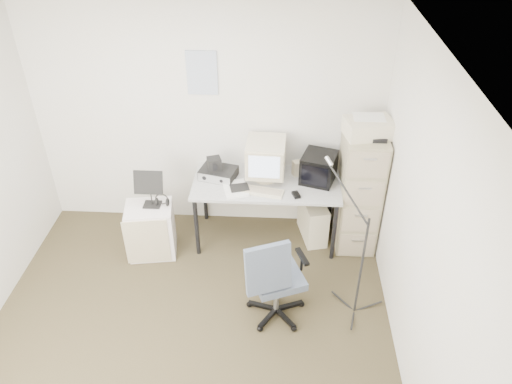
# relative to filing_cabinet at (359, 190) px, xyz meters

# --- Properties ---
(floor) EXTENTS (3.60, 3.60, 0.01)m
(floor) POSITION_rel_filing_cabinet_xyz_m (-1.58, -1.48, -0.66)
(floor) COLOR #3D361E
(floor) RESTS_ON ground
(ceiling) EXTENTS (3.60, 3.60, 0.01)m
(ceiling) POSITION_rel_filing_cabinet_xyz_m (-1.58, -1.48, 1.85)
(ceiling) COLOR white
(ceiling) RESTS_ON ground
(wall_back) EXTENTS (3.60, 0.02, 2.50)m
(wall_back) POSITION_rel_filing_cabinet_xyz_m (-1.58, 0.32, 0.60)
(wall_back) COLOR silver
(wall_back) RESTS_ON ground
(wall_right) EXTENTS (0.02, 3.60, 2.50)m
(wall_right) POSITION_rel_filing_cabinet_xyz_m (0.22, -1.48, 0.60)
(wall_right) COLOR silver
(wall_right) RESTS_ON ground
(wall_calendar) EXTENTS (0.30, 0.02, 0.44)m
(wall_calendar) POSITION_rel_filing_cabinet_xyz_m (-1.60, 0.31, 1.10)
(wall_calendar) COLOR white
(wall_calendar) RESTS_ON wall_back
(filing_cabinet) EXTENTS (0.40, 0.60, 1.30)m
(filing_cabinet) POSITION_rel_filing_cabinet_xyz_m (0.00, 0.00, 0.00)
(filing_cabinet) COLOR gray
(filing_cabinet) RESTS_ON floor
(printer) EXTENTS (0.49, 0.38, 0.17)m
(printer) POSITION_rel_filing_cabinet_xyz_m (0.00, -0.04, 0.73)
(printer) COLOR beige
(printer) RESTS_ON filing_cabinet
(desk) EXTENTS (1.50, 0.70, 0.73)m
(desk) POSITION_rel_filing_cabinet_xyz_m (-0.95, -0.03, -0.29)
(desk) COLOR #BCBCBC
(desk) RESTS_ON floor
(crt_monitor) EXTENTS (0.40, 0.42, 0.42)m
(crt_monitor) POSITION_rel_filing_cabinet_xyz_m (-0.96, 0.05, 0.29)
(crt_monitor) COLOR beige
(crt_monitor) RESTS_ON desk
(crt_tv) EXTENTS (0.41, 0.42, 0.29)m
(crt_tv) POSITION_rel_filing_cabinet_xyz_m (-0.42, 0.04, 0.23)
(crt_tv) COLOR black
(crt_tv) RESTS_ON desk
(desk_speaker) EXTENTS (0.11, 0.11, 0.16)m
(desk_speaker) POSITION_rel_filing_cabinet_xyz_m (-0.64, 0.12, 0.16)
(desk_speaker) COLOR #BDAF8E
(desk_speaker) RESTS_ON desk
(keyboard) EXTENTS (0.43, 0.22, 0.02)m
(keyboard) POSITION_rel_filing_cabinet_xyz_m (-0.98, -0.22, 0.09)
(keyboard) COLOR beige
(keyboard) RESTS_ON desk
(mouse) EXTENTS (0.09, 0.12, 0.03)m
(mouse) POSITION_rel_filing_cabinet_xyz_m (-0.65, -0.26, 0.10)
(mouse) COLOR black
(mouse) RESTS_ON desk
(radio_receiver) EXTENTS (0.41, 0.34, 0.10)m
(radio_receiver) POSITION_rel_filing_cabinet_xyz_m (-1.45, 0.03, 0.13)
(radio_receiver) COLOR black
(radio_receiver) RESTS_ON desk
(radio_speaker) EXTENTS (0.17, 0.16, 0.13)m
(radio_speaker) POSITION_rel_filing_cabinet_xyz_m (-1.49, 0.02, 0.25)
(radio_speaker) COLOR black
(radio_speaker) RESTS_ON radio_receiver
(papers) EXTENTS (0.30, 0.36, 0.02)m
(papers) POSITION_rel_filing_cabinet_xyz_m (-1.25, -0.18, 0.09)
(papers) COLOR white
(papers) RESTS_ON desk
(pc_tower) EXTENTS (0.32, 0.52, 0.45)m
(pc_tower) POSITION_rel_filing_cabinet_xyz_m (-0.44, 0.03, -0.42)
(pc_tower) COLOR beige
(pc_tower) RESTS_ON floor
(office_chair) EXTENTS (0.71, 0.71, 0.95)m
(office_chair) POSITION_rel_filing_cabinet_xyz_m (-0.81, -1.11, -0.17)
(office_chair) COLOR slate
(office_chair) RESTS_ON floor
(side_cart) EXTENTS (0.52, 0.44, 0.58)m
(side_cart) POSITION_rel_filing_cabinet_xyz_m (-2.13, -0.33, -0.36)
(side_cart) COLOR white
(side_cart) RESTS_ON floor
(music_stand) EXTENTS (0.32, 0.25, 0.42)m
(music_stand) POSITION_rel_filing_cabinet_xyz_m (-2.09, -0.28, 0.14)
(music_stand) COLOR black
(music_stand) RESTS_ON side_cart
(headphones) EXTENTS (0.19, 0.19, 0.03)m
(headphones) POSITION_rel_filing_cabinet_xyz_m (-1.99, -0.27, -0.03)
(headphones) COLOR black
(headphones) RESTS_ON side_cart
(mic_stand) EXTENTS (0.03, 0.03, 1.41)m
(mic_stand) POSITION_rel_filing_cabinet_xyz_m (-0.08, -1.04, 0.06)
(mic_stand) COLOR black
(mic_stand) RESTS_ON floor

